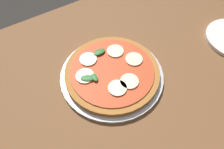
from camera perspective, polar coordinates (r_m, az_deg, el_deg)
dining_table at (r=0.75m, az=-0.40°, el=-8.71°), size 1.47×0.97×0.71m
serving_tray at (r=0.71m, az=0.00°, el=-0.19°), size 0.34×0.34×0.01m
pizza at (r=0.70m, az=-0.00°, el=0.70°), size 0.31×0.31×0.03m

